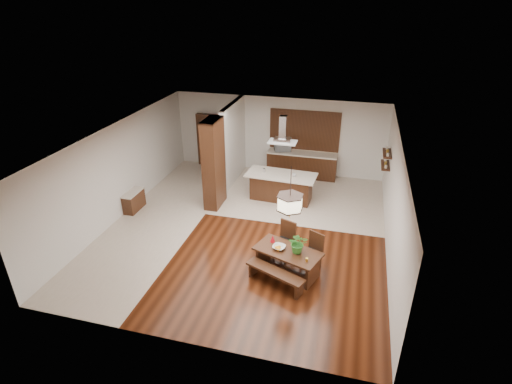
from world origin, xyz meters
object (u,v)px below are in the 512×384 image
(fruit_bowl, at_px, (279,247))
(kitchen_island, at_px, (281,186))
(island_cup, at_px, (294,175))
(range_hood, at_px, (283,129))
(microwave, at_px, (282,146))
(foliage_plant, at_px, (298,243))
(dining_chair_right, at_px, (311,252))
(dining_chair_left, at_px, (284,241))
(dining_bench, at_px, (275,278))
(dining_table, at_px, (288,257))
(hallway_console, at_px, (134,201))
(pendant_lantern, at_px, (290,193))

(fruit_bowl, relative_size, kitchen_island, 0.13)
(island_cup, bearing_deg, kitchen_island, 163.67)
(range_hood, relative_size, island_cup, 6.54)
(range_hood, distance_m, microwave, 2.55)
(foliage_plant, relative_size, fruit_bowl, 1.65)
(dining_chair_right, bearing_deg, dining_chair_left, -172.08)
(dining_bench, relative_size, foliage_plant, 2.95)
(fruit_bowl, bearing_deg, kitchen_island, 100.51)
(dining_table, distance_m, range_hood, 4.47)
(dining_chair_right, bearing_deg, foliage_plant, -104.76)
(dining_chair_right, distance_m, island_cup, 3.63)
(island_cup, distance_m, microwave, 2.41)
(hallway_console, relative_size, kitchen_island, 0.37)
(dining_chair_left, height_order, microwave, microwave)
(dining_table, height_order, island_cup, island_cup)
(hallway_console, xyz_separation_m, kitchen_island, (4.43, 1.91, 0.17))
(dining_chair_right, xyz_separation_m, island_cup, (-1.05, 3.43, 0.51))
(range_hood, bearing_deg, kitchen_island, -90.00)
(dining_chair_right, bearing_deg, hallway_console, -168.11)
(dining_chair_left, bearing_deg, dining_chair_right, 1.55)
(foliage_plant, height_order, microwave, microwave)
(hallway_console, xyz_separation_m, dining_chair_left, (5.16, -1.38, 0.20))
(dining_table, relative_size, fruit_bowl, 5.74)
(dining_table, height_order, range_hood, range_hood)
(pendant_lantern, distance_m, fruit_bowl, 1.55)
(dining_bench, height_order, fruit_bowl, fruit_bowl)
(fruit_bowl, bearing_deg, dining_chair_left, 88.51)
(dining_bench, relative_size, range_hood, 1.68)
(hallway_console, bearing_deg, dining_chair_left, -14.96)
(kitchen_island, distance_m, range_hood, 1.98)
(fruit_bowl, distance_m, kitchen_island, 3.93)
(dining_chair_left, bearing_deg, dining_table, -49.16)
(foliage_plant, bearing_deg, dining_table, 179.27)
(foliage_plant, height_order, range_hood, range_hood)
(dining_table, xyz_separation_m, dining_chair_left, (-0.21, 0.60, 0.03))
(kitchen_island, relative_size, island_cup, 17.06)
(dining_bench, xyz_separation_m, island_cup, (-0.32, 4.31, 0.79))
(pendant_lantern, height_order, fruit_bowl, pendant_lantern)
(pendant_lantern, height_order, microwave, pendant_lantern)
(pendant_lantern, xyz_separation_m, fruit_bowl, (-0.23, 0.03, -1.54))
(fruit_bowl, xyz_separation_m, island_cup, (-0.28, 3.73, 0.29))
(island_cup, bearing_deg, dining_chair_left, -84.68)
(dining_chair_right, xyz_separation_m, microwave, (-1.89, 5.69, 0.63))
(hallway_console, distance_m, foliage_plant, 5.99)
(fruit_bowl, xyz_separation_m, range_hood, (-0.72, 3.86, 1.76))
(kitchen_island, bearing_deg, hallway_console, -153.27)
(dining_table, relative_size, island_cup, 12.97)
(dining_chair_right, bearing_deg, microwave, 135.82)
(hallway_console, distance_m, dining_chair_right, 6.15)
(dining_table, height_order, dining_chair_left, dining_chair_left)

